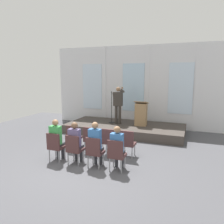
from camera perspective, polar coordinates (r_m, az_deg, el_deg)
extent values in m
plane|color=#4C4C51|center=(6.92, -7.34, -13.85)|extent=(14.72, 14.72, 0.00)
cube|color=silver|center=(11.65, 5.67, 6.62)|extent=(8.96, 0.10, 4.24)
cube|color=silver|center=(12.44, -5.17, 6.62)|extent=(1.15, 0.04, 2.50)
cube|color=silver|center=(12.14, -2.05, 6.79)|extent=(0.20, 0.08, 4.24)
cube|color=silver|center=(11.60, 5.59, 6.38)|extent=(1.15, 0.04, 2.50)
cube|color=silver|center=(11.43, 9.14, 6.48)|extent=(0.20, 0.08, 4.24)
cube|color=silver|center=(11.21, 17.52, 5.86)|extent=(1.15, 0.04, 2.50)
cube|color=silver|center=(11.20, 21.26, 5.87)|extent=(0.20, 0.08, 4.24)
cube|color=#3F3833|center=(10.52, 3.36, -4.31)|extent=(5.52, 2.39, 0.40)
cylinder|color=#332D28|center=(10.52, 1.11, -0.72)|extent=(0.14, 0.14, 0.88)
cylinder|color=#332D28|center=(10.46, 2.04, -0.78)|extent=(0.14, 0.14, 0.88)
cube|color=#332D28|center=(10.38, 1.59, 3.44)|extent=(0.42, 0.22, 0.66)
cube|color=#B28C19|center=(10.48, 1.80, 3.93)|extent=(0.06, 0.01, 0.40)
sphere|color=#8C6647|center=(10.34, 1.62, 6.00)|extent=(0.21, 0.21, 0.21)
cylinder|color=#332D28|center=(10.52, 0.50, 4.13)|extent=(0.09, 0.28, 0.45)
cylinder|color=#332D28|center=(10.42, 2.67, 5.41)|extent=(0.15, 0.36, 0.15)
cylinder|color=#332D28|center=(10.55, 2.68, 5.71)|extent=(0.11, 0.34, 0.15)
sphere|color=#8C6647|center=(10.82, 2.70, 6.28)|extent=(0.10, 0.10, 0.10)
cylinder|color=black|center=(10.81, -0.12, -2.73)|extent=(0.28, 0.28, 0.03)
cylinder|color=black|center=(10.67, -0.13, 1.15)|extent=(0.02, 0.02, 1.45)
sphere|color=#262626|center=(10.58, -0.13, 5.25)|extent=(0.07, 0.07, 0.07)
cube|color=#93724C|center=(10.22, 7.60, -0.64)|extent=(0.52, 0.40, 1.05)
cube|color=#93724C|center=(10.15, 7.70, 2.52)|extent=(0.60, 0.48, 0.14)
cylinder|color=#99999E|center=(8.40, -8.03, -8.07)|extent=(0.04, 0.04, 0.40)
cylinder|color=#99999E|center=(8.57, -10.16, -7.76)|extent=(0.04, 0.04, 0.40)
cylinder|color=#99999E|center=(8.12, -9.19, -8.74)|extent=(0.04, 0.04, 0.40)
cylinder|color=#99999E|center=(8.30, -11.37, -8.40)|extent=(0.04, 0.04, 0.40)
cube|color=#4C2D2D|center=(8.27, -9.74, -6.66)|extent=(0.46, 0.44, 0.08)
cube|color=#4C2D2D|center=(8.05, -10.48, -5.16)|extent=(0.46, 0.06, 0.46)
cylinder|color=#99999E|center=(8.10, -3.67, -8.67)|extent=(0.04, 0.04, 0.40)
cylinder|color=#99999E|center=(8.25, -5.98, -8.36)|extent=(0.04, 0.04, 0.40)
cylinder|color=#99999E|center=(7.81, -4.71, -9.40)|extent=(0.04, 0.04, 0.40)
cylinder|color=#99999E|center=(7.97, -7.08, -9.06)|extent=(0.04, 0.04, 0.40)
cube|color=#4C2D2D|center=(7.96, -5.39, -7.23)|extent=(0.46, 0.44, 0.08)
cube|color=#4C2D2D|center=(7.72, -6.05, -5.70)|extent=(0.46, 0.06, 0.46)
cylinder|color=#99999E|center=(7.86, 1.00, -9.26)|extent=(0.04, 0.04, 0.40)
cylinder|color=#99999E|center=(7.98, -1.47, -8.95)|extent=(0.04, 0.04, 0.40)
cylinder|color=#99999E|center=(7.56, 0.11, -10.05)|extent=(0.04, 0.04, 0.40)
cylinder|color=#99999E|center=(7.68, -2.44, -9.72)|extent=(0.04, 0.04, 0.40)
cube|color=#4C2D2D|center=(7.69, -0.70, -7.80)|extent=(0.46, 0.44, 0.08)
cube|color=#4C2D2D|center=(7.44, -1.24, -6.24)|extent=(0.46, 0.06, 0.46)
cylinder|color=#99999E|center=(7.66, 5.96, -9.81)|extent=(0.04, 0.04, 0.40)
cylinder|color=#99999E|center=(7.76, 3.35, -9.53)|extent=(0.04, 0.04, 0.40)
cylinder|color=#99999E|center=(7.36, 5.26, -10.66)|extent=(0.04, 0.04, 0.40)
cylinder|color=#99999E|center=(7.45, 2.55, -10.35)|extent=(0.04, 0.04, 0.40)
cube|color=#4C2D2D|center=(7.48, 4.30, -8.35)|extent=(0.46, 0.44, 0.08)
cube|color=#4C2D2D|center=(7.22, 3.90, -6.76)|extent=(0.46, 0.06, 0.46)
cylinder|color=#99999E|center=(7.49, -12.23, -10.47)|extent=(0.04, 0.04, 0.40)
cylinder|color=#99999E|center=(7.68, -14.52, -10.04)|extent=(0.04, 0.04, 0.40)
cylinder|color=#99999E|center=(7.23, -13.72, -11.30)|extent=(0.04, 0.04, 0.40)
cylinder|color=#99999E|center=(7.43, -16.06, -10.82)|extent=(0.04, 0.04, 0.40)
cube|color=#4C2D2D|center=(7.37, -14.21, -8.90)|extent=(0.46, 0.44, 0.08)
cube|color=#4C2D2D|center=(7.15, -15.18, -7.28)|extent=(0.46, 0.06, 0.46)
cylinder|color=#2D2D33|center=(7.63, -13.93, -9.98)|extent=(0.10, 0.10, 0.44)
cylinder|color=#2D2D33|center=(7.54, -12.78, -10.19)|extent=(0.10, 0.10, 0.44)
cube|color=#2D2D33|center=(7.40, -13.97, -8.33)|extent=(0.34, 0.36, 0.12)
cube|color=green|center=(7.21, -14.58, -5.87)|extent=(0.36, 0.20, 0.59)
sphere|color=#8C6647|center=(7.13, -14.63, -2.68)|extent=(0.20, 0.20, 0.20)
cylinder|color=#99999E|center=(7.15, -7.47, -11.31)|extent=(0.04, 0.04, 0.40)
cylinder|color=#99999E|center=(7.32, -10.00, -10.87)|extent=(0.04, 0.04, 0.40)
cylinder|color=#99999E|center=(6.88, -8.83, -12.23)|extent=(0.04, 0.04, 0.40)
cylinder|color=#99999E|center=(7.05, -11.43, -11.75)|extent=(0.04, 0.04, 0.40)
cube|color=#4C2D2D|center=(7.02, -9.49, -9.71)|extent=(0.46, 0.44, 0.08)
cube|color=#4C2D2D|center=(6.77, -10.37, -8.04)|extent=(0.46, 0.06, 0.46)
cylinder|color=#2D2D33|center=(7.28, -9.34, -10.81)|extent=(0.10, 0.10, 0.44)
cylinder|color=#2D2D33|center=(7.20, -8.08, -11.02)|extent=(0.10, 0.10, 0.44)
cube|color=#2D2D33|center=(7.04, -9.26, -9.10)|extent=(0.34, 0.36, 0.12)
cube|color=#594C72|center=(6.85, -9.80, -6.68)|extent=(0.36, 0.20, 0.56)
sphere|color=brown|center=(6.77, -9.81, -3.47)|extent=(0.20, 0.20, 0.20)
cylinder|color=#99999E|center=(6.87, -2.25, -12.14)|extent=(0.04, 0.04, 0.40)
cylinder|color=#99999E|center=(7.01, -5.02, -11.71)|extent=(0.04, 0.04, 0.40)
cylinder|color=#99999E|center=(6.59, -3.43, -13.16)|extent=(0.04, 0.04, 0.40)
cylinder|color=#99999E|center=(6.73, -6.30, -12.68)|extent=(0.04, 0.04, 0.40)
cube|color=#4C2D2D|center=(6.71, -4.28, -10.52)|extent=(0.46, 0.44, 0.08)
cube|color=#4C2D2D|center=(6.46, -5.03, -8.81)|extent=(0.46, 0.06, 0.46)
cylinder|color=#2D2D33|center=(6.98, -4.30, -11.64)|extent=(0.10, 0.10, 0.44)
cylinder|color=#2D2D33|center=(6.91, -2.92, -11.85)|extent=(0.10, 0.10, 0.44)
cube|color=#2D2D33|center=(6.74, -4.07, -9.88)|extent=(0.34, 0.36, 0.12)
cube|color=#3366A5|center=(6.53, -4.51, -7.12)|extent=(0.36, 0.20, 0.62)
sphere|color=#8C6647|center=(6.44, -4.49, -3.50)|extent=(0.20, 0.20, 0.20)
cylinder|color=#99999E|center=(6.65, 3.40, -12.92)|extent=(0.04, 0.04, 0.40)
cylinder|color=#99999E|center=(6.76, 0.42, -12.52)|extent=(0.04, 0.04, 0.40)
cylinder|color=#99999E|center=(6.35, 2.46, -14.04)|extent=(0.04, 0.04, 0.40)
cylinder|color=#99999E|center=(6.47, -0.66, -13.59)|extent=(0.04, 0.04, 0.40)
cube|color=#4C2D2D|center=(6.46, 1.41, -11.30)|extent=(0.46, 0.44, 0.08)
cube|color=#4C2D2D|center=(6.20, 0.84, -9.57)|extent=(0.46, 0.06, 0.46)
cylinder|color=#2D2D33|center=(6.73, 1.18, -12.43)|extent=(0.10, 0.10, 0.44)
cylinder|color=#2D2D33|center=(6.68, 2.68, -12.63)|extent=(0.10, 0.10, 0.44)
cube|color=#2D2D33|center=(6.50, 1.59, -10.63)|extent=(0.34, 0.36, 0.12)
cube|color=#3366A5|center=(6.29, 1.28, -8.08)|extent=(0.36, 0.20, 0.55)
sphere|color=#8C6647|center=(6.20, 1.35, -4.63)|extent=(0.20, 0.20, 0.20)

